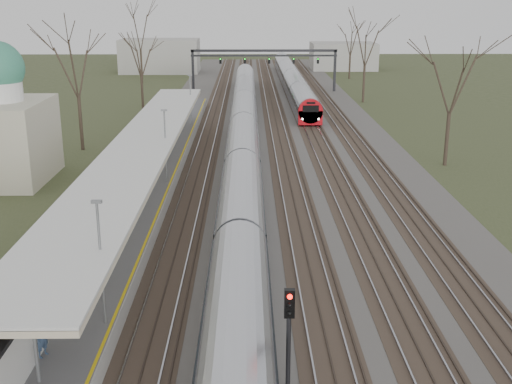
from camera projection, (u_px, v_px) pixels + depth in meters
track_bed at (271, 133)px, 64.69m from camera, size 24.00×160.00×0.22m
platform at (155, 176)px, 47.71m from camera, size 3.50×69.00×1.00m
canopy at (143, 144)px, 42.40m from camera, size 4.10×50.00×3.11m
signal_gantry at (264, 58)px, 91.97m from camera, size 21.00×0.59×6.08m
tree_west_far at (76, 60)px, 55.47m from camera, size 5.50×5.50×11.33m
tree_east_far at (452, 76)px, 50.32m from camera, size 5.00×5.00×10.30m
train_near at (244, 129)px, 59.64m from camera, size 2.62×90.21×3.05m
train_far at (292, 79)px, 95.85m from camera, size 2.62×60.21×3.05m
passenger at (42, 336)px, 22.54m from camera, size 0.58×0.69×1.60m
signal_post at (289, 326)px, 21.37m from camera, size 0.35×0.45×4.10m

